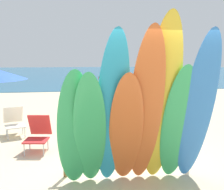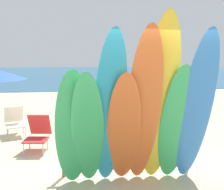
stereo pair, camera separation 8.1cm
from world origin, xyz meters
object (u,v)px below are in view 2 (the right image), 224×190
(surfboard_orange_3, at_px, (124,131))
(surfboard_orange_4, at_px, (144,111))
(surfboard_teal_2, at_px, (110,113))
(beach_chair_red, at_px, (15,120))
(beachgoer_strolling, at_px, (102,94))
(beachgoer_midbeach, at_px, (145,95))
(surfboard_green_1, at_px, (88,131))
(surfboard_green_6, at_px, (176,126))
(surfboard_yellow_5, at_px, (159,104))
(surfboard_blue_7, at_px, (196,111))
(surfboard_green_0, at_px, (73,130))
(beachgoer_by_water, at_px, (126,101))
(surfboard_rack, at_px, (128,146))
(beach_chair_blue, at_px, (38,132))

(surfboard_orange_3, relative_size, surfboard_orange_4, 0.75)
(surfboard_teal_2, height_order, beach_chair_red, surfboard_teal_2)
(beachgoer_strolling, relative_size, beachgoer_midbeach, 0.95)
(surfboard_teal_2, relative_size, beachgoer_midbeach, 1.65)
(surfboard_orange_4, xyz_separation_m, beach_chair_red, (-2.75, 3.37, -0.87))
(surfboard_green_1, bearing_deg, surfboard_orange_3, 3.45)
(surfboard_green_6, bearing_deg, surfboard_yellow_5, -167.85)
(surfboard_blue_7, height_order, beachgoer_midbeach, surfboard_blue_7)
(surfboard_orange_4, distance_m, beachgoer_strolling, 4.80)
(surfboard_orange_3, bearing_deg, surfboard_green_0, -178.86)
(surfboard_yellow_5, bearing_deg, surfboard_green_6, 13.04)
(surfboard_teal_2, relative_size, surfboard_blue_7, 0.99)
(surfboard_orange_3, distance_m, beachgoer_strolling, 4.69)
(beachgoer_strolling, relative_size, beach_chair_red, 1.78)
(beachgoer_midbeach, bearing_deg, surfboard_orange_3, 27.20)
(surfboard_green_6, bearing_deg, beachgoer_strolling, 100.43)
(surfboard_yellow_5, bearing_deg, surfboard_teal_2, -179.54)
(surfboard_green_6, xyz_separation_m, beachgoer_midbeach, (0.57, 4.10, -0.09))
(surfboard_green_1, bearing_deg, surfboard_teal_2, -4.17)
(surfboard_orange_3, xyz_separation_m, surfboard_blue_7, (1.15, -0.11, 0.31))
(surfboard_orange_3, bearing_deg, beachgoer_by_water, 83.42)
(surfboard_green_6, relative_size, beachgoer_by_water, 1.32)
(surfboard_green_0, height_order, beach_chair_red, surfboard_green_0)
(surfboard_green_6, bearing_deg, surfboard_green_1, -179.39)
(surfboard_rack, relative_size, beachgoer_by_water, 1.51)
(surfboard_orange_3, bearing_deg, surfboard_orange_4, -11.91)
(surfboard_green_0, relative_size, surfboard_teal_2, 0.77)
(surfboard_green_0, distance_m, surfboard_blue_7, 1.99)
(surfboard_orange_4, bearing_deg, surfboard_blue_7, 0.78)
(surfboard_yellow_5, relative_size, surfboard_blue_7, 1.08)
(surfboard_blue_7, bearing_deg, surfboard_green_6, 161.73)
(surfboard_blue_7, relative_size, beach_chair_blue, 3.26)
(surfboard_green_1, height_order, surfboard_blue_7, surfboard_blue_7)
(surfboard_yellow_5, distance_m, surfboard_green_6, 0.49)
(surfboard_orange_3, xyz_separation_m, beachgoer_by_water, (0.58, 2.90, -0.03))
(beachgoer_strolling, bearing_deg, surfboard_green_1, -102.30)
(beachgoer_by_water, relative_size, beachgoer_midbeach, 1.00)
(beach_chair_red, bearing_deg, surfboard_green_0, -82.10)
(surfboard_green_0, bearing_deg, surfboard_rack, 21.44)
(surfboard_teal_2, distance_m, surfboard_green_6, 1.12)
(beachgoer_by_water, distance_m, beach_chair_blue, 2.46)
(beachgoer_by_water, xyz_separation_m, beach_chair_red, (-3.03, 0.38, -0.51))
(surfboard_rack, relative_size, beachgoer_midbeach, 1.51)
(surfboard_orange_3, bearing_deg, beachgoer_midbeach, 75.44)
(surfboard_orange_3, height_order, surfboard_green_6, surfboard_green_6)
(surfboard_rack, xyz_separation_m, surfboard_green_1, (-0.74, -0.52, 0.45))
(surfboard_green_0, height_order, surfboard_orange_3, surfboard_green_0)
(surfboard_yellow_5, height_order, beachgoer_midbeach, surfboard_yellow_5)
(surfboard_blue_7, relative_size, beachgoer_by_water, 1.65)
(surfboard_green_1, bearing_deg, beach_chair_blue, 122.68)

